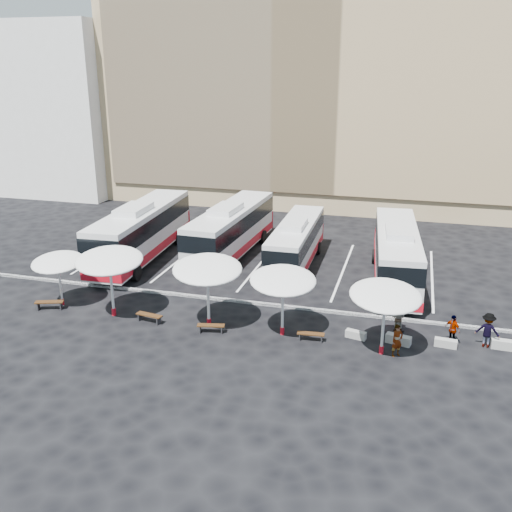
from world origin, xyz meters
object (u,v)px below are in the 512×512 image
(bus_3, at_px, (396,253))
(passenger_3, at_px, (488,330))
(bus_1, at_px, (231,229))
(passenger_2, at_px, (452,329))
(sunshade_3, at_px, (283,280))
(conc_bench_0, at_px, (356,335))
(sunshade_4, at_px, (386,296))
(conc_bench_2, at_px, (446,343))
(passenger_1, at_px, (398,318))
(wood_bench_3, at_px, (311,335))
(conc_bench_3, at_px, (505,345))
(bus_2, at_px, (296,242))
(sunshade_2, at_px, (207,269))
(sunshade_0, at_px, (58,262))
(wood_bench_2, at_px, (211,327))
(wood_bench_1, at_px, (149,316))
(bus_0, at_px, (142,230))
(wood_bench_0, at_px, (49,303))
(sunshade_1, at_px, (109,261))
(conc_bench_1, at_px, (398,340))
(passenger_0, at_px, (397,341))

(bus_3, bearing_deg, passenger_3, -63.44)
(bus_1, relative_size, passenger_2, 8.19)
(sunshade_3, xyz_separation_m, conc_bench_0, (3.85, 0.61, -2.89))
(sunshade_4, relative_size, conc_bench_0, 4.09)
(conc_bench_2, relative_size, passenger_1, 0.71)
(wood_bench_3, height_order, conc_bench_3, conc_bench_3)
(bus_2, xyz_separation_m, sunshade_2, (-2.59, -10.95, 1.54))
(bus_3, bearing_deg, conc_bench_2, -75.93)
(sunshade_0, xyz_separation_m, wood_bench_2, (9.92, -1.16, -2.35))
(wood_bench_3, xyz_separation_m, passenger_3, (8.78, 1.78, 0.59))
(sunshade_0, relative_size, sunshade_3, 0.79)
(bus_1, bearing_deg, wood_bench_2, -74.30)
(bus_3, relative_size, passenger_2, 8.01)
(conc_bench_2, bearing_deg, sunshade_0, -178.58)
(sunshade_4, distance_m, wood_bench_1, 13.07)
(sunshade_3, xyz_separation_m, conc_bench_2, (8.40, 0.87, -2.89))
(sunshade_0, distance_m, passenger_3, 24.15)
(bus_0, bearing_deg, wood_bench_1, -65.31)
(wood_bench_0, relative_size, passenger_3, 0.91)
(bus_1, relative_size, sunshade_4, 2.91)
(bus_1, bearing_deg, sunshade_1, -101.96)
(sunshade_2, height_order, wood_bench_2, sunshade_2)
(sunshade_4, bearing_deg, wood_bench_0, 179.26)
(bus_3, relative_size, sunshade_3, 2.85)
(conc_bench_2, height_order, passenger_1, passenger_1)
(conc_bench_3, bearing_deg, passenger_3, 178.72)
(wood_bench_2, height_order, conc_bench_3, conc_bench_3)
(bus_3, height_order, wood_bench_0, bus_3)
(sunshade_2, bearing_deg, passenger_3, 6.05)
(bus_2, distance_m, conc_bench_1, 12.89)
(conc_bench_0, bearing_deg, bus_0, 152.00)
(conc_bench_0, bearing_deg, bus_2, 117.79)
(sunshade_4, height_order, wood_bench_2, sunshade_4)
(bus_0, distance_m, passenger_3, 24.62)
(wood_bench_2, distance_m, passenger_0, 9.75)
(wood_bench_1, distance_m, conc_bench_1, 13.60)
(wood_bench_1, relative_size, passenger_3, 0.86)
(passenger_3, bearing_deg, passenger_1, 5.09)
(sunshade_4, xyz_separation_m, passenger_2, (3.41, 2.12, -2.33))
(wood_bench_1, bearing_deg, passenger_3, 6.33)
(sunshade_3, bearing_deg, sunshade_2, -178.68)
(sunshade_1, bearing_deg, wood_bench_0, -176.39)
(bus_0, height_order, bus_1, bus_0)
(sunshade_4, bearing_deg, conc_bench_2, 27.28)
(wood_bench_3, bearing_deg, passenger_2, 13.59)
(bus_1, height_order, conc_bench_0, bus_1)
(conc_bench_2, distance_m, passenger_3, 2.19)
(wood_bench_0, distance_m, passenger_1, 20.08)
(wood_bench_2, bearing_deg, conc_bench_1, 8.06)
(wood_bench_1, distance_m, conc_bench_3, 18.89)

